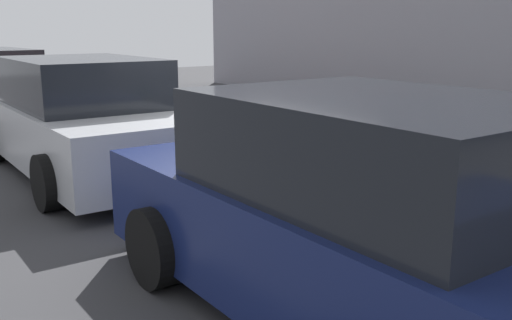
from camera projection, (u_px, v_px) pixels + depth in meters
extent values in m
plane|color=#333335|center=(250.00, 181.00, 7.61)|extent=(40.00, 40.00, 0.00)
cube|color=#ADA89E|center=(378.00, 152.00, 9.06)|extent=(18.00, 5.00, 0.14)
cylinder|color=gray|center=(507.00, 164.00, 5.27)|extent=(0.02, 0.02, 0.23)
cylinder|color=black|center=(501.00, 226.00, 5.41)|extent=(0.04, 0.02, 0.04)
cube|color=#9EA0A8|center=(470.00, 186.00, 5.58)|extent=(0.49, 0.23, 0.68)
cube|color=black|center=(470.00, 186.00, 5.58)|extent=(0.49, 0.05, 0.70)
cylinder|color=gray|center=(494.00, 145.00, 5.32)|extent=(0.02, 0.02, 0.20)
cylinder|color=gray|center=(454.00, 138.00, 5.64)|extent=(0.02, 0.02, 0.20)
cylinder|color=black|center=(475.00, 131.00, 5.45)|extent=(0.42, 0.03, 0.02)
cylinder|color=black|center=(487.00, 224.00, 5.48)|extent=(0.04, 0.02, 0.04)
cylinder|color=black|center=(448.00, 212.00, 5.81)|extent=(0.04, 0.02, 0.04)
cube|color=black|center=(427.00, 174.00, 6.03)|extent=(0.48, 0.24, 0.70)
cube|color=black|center=(427.00, 174.00, 6.03)|extent=(0.48, 0.07, 0.71)
cylinder|color=gray|center=(448.00, 130.00, 5.78)|extent=(0.02, 0.02, 0.28)
cylinder|color=gray|center=(413.00, 125.00, 6.07)|extent=(0.02, 0.02, 0.28)
cylinder|color=black|center=(431.00, 114.00, 5.89)|extent=(0.41, 0.06, 0.02)
cylinder|color=black|center=(443.00, 208.00, 5.95)|extent=(0.05, 0.02, 0.04)
cylinder|color=black|center=(408.00, 199.00, 6.26)|extent=(0.05, 0.02, 0.04)
cube|color=red|center=(392.00, 171.00, 6.46)|extent=(0.40, 0.23, 0.55)
cube|color=black|center=(392.00, 171.00, 6.46)|extent=(0.41, 0.05, 0.56)
cylinder|color=gray|center=(406.00, 135.00, 6.23)|extent=(0.02, 0.02, 0.31)
cylinder|color=gray|center=(382.00, 131.00, 6.50)|extent=(0.02, 0.02, 0.31)
cylinder|color=black|center=(395.00, 119.00, 6.33)|extent=(0.34, 0.03, 0.02)
cylinder|color=black|center=(403.00, 196.00, 6.38)|extent=(0.04, 0.02, 0.04)
cylinder|color=black|center=(379.00, 189.00, 6.66)|extent=(0.04, 0.02, 0.04)
cube|color=navy|center=(358.00, 163.00, 6.84)|extent=(0.47, 0.26, 0.55)
cube|color=black|center=(358.00, 163.00, 6.84)|extent=(0.46, 0.08, 0.56)
cylinder|color=gray|center=(371.00, 135.00, 6.59)|extent=(0.02, 0.02, 0.18)
cylinder|color=gray|center=(348.00, 130.00, 6.92)|extent=(0.02, 0.02, 0.18)
cylinder|color=black|center=(360.00, 125.00, 6.73)|extent=(0.39, 0.06, 0.02)
cylinder|color=black|center=(369.00, 187.00, 6.73)|extent=(0.05, 0.02, 0.04)
cylinder|color=black|center=(346.00, 180.00, 7.06)|extent=(0.05, 0.02, 0.04)
cube|color=maroon|center=(323.00, 153.00, 7.14)|extent=(0.41, 0.27, 0.65)
cube|color=black|center=(323.00, 153.00, 7.14)|extent=(0.41, 0.07, 0.67)
cylinder|color=gray|center=(334.00, 127.00, 6.94)|extent=(0.02, 0.02, 0.04)
cylinder|color=gray|center=(314.00, 124.00, 7.19)|extent=(0.02, 0.02, 0.04)
cylinder|color=black|center=(324.00, 124.00, 7.06)|extent=(0.34, 0.05, 0.02)
cylinder|color=black|center=(333.00, 179.00, 7.09)|extent=(0.05, 0.02, 0.04)
cylinder|color=black|center=(312.00, 174.00, 7.34)|extent=(0.05, 0.02, 0.04)
cube|color=#0F606B|center=(298.00, 142.00, 7.47)|extent=(0.39, 0.27, 0.78)
cube|color=black|center=(298.00, 142.00, 7.47)|extent=(0.38, 0.06, 0.79)
cylinder|color=gray|center=(306.00, 112.00, 7.25)|extent=(0.02, 0.02, 0.04)
cylinder|color=gray|center=(291.00, 110.00, 7.51)|extent=(0.02, 0.02, 0.04)
cylinder|color=black|center=(298.00, 109.00, 7.37)|extent=(0.32, 0.04, 0.02)
cylinder|color=black|center=(305.00, 172.00, 7.42)|extent=(0.04, 0.02, 0.04)
cylinder|color=black|center=(290.00, 167.00, 7.68)|extent=(0.04, 0.02, 0.04)
cube|color=#59601E|center=(278.00, 140.00, 7.91)|extent=(0.48, 0.25, 0.68)
cube|color=black|center=(278.00, 140.00, 7.91)|extent=(0.49, 0.05, 0.69)
cylinder|color=gray|center=(289.00, 109.00, 7.64)|extent=(0.02, 0.02, 0.22)
cylinder|color=gray|center=(269.00, 105.00, 7.97)|extent=(0.02, 0.02, 0.22)
cylinder|color=black|center=(279.00, 99.00, 7.78)|extent=(0.42, 0.03, 0.02)
cylinder|color=black|center=(288.00, 165.00, 7.81)|extent=(0.04, 0.02, 0.04)
cylinder|color=black|center=(269.00, 159.00, 8.15)|extent=(0.04, 0.02, 0.04)
cube|color=#9EA0A8|center=(254.00, 132.00, 8.31)|extent=(0.46, 0.27, 0.75)
cube|color=black|center=(254.00, 132.00, 8.31)|extent=(0.46, 0.07, 0.76)
cylinder|color=gray|center=(262.00, 98.00, 8.03)|extent=(0.02, 0.02, 0.26)
cylinder|color=gray|center=(247.00, 95.00, 8.35)|extent=(0.02, 0.02, 0.26)
cylinder|color=black|center=(254.00, 87.00, 8.16)|extent=(0.39, 0.04, 0.02)
cylinder|color=black|center=(262.00, 158.00, 8.22)|extent=(0.04, 0.02, 0.04)
cylinder|color=black|center=(247.00, 153.00, 8.55)|extent=(0.04, 0.02, 0.04)
cube|color=black|center=(234.00, 135.00, 8.74)|extent=(0.46, 0.23, 0.51)
cube|color=black|center=(234.00, 135.00, 8.74)|extent=(0.47, 0.05, 0.52)
cylinder|color=gray|center=(241.00, 109.00, 8.49)|extent=(0.02, 0.02, 0.32)
cylinder|color=gray|center=(226.00, 106.00, 8.80)|extent=(0.02, 0.02, 0.32)
cylinder|color=black|center=(233.00, 97.00, 8.61)|extent=(0.40, 0.03, 0.02)
cylinder|color=black|center=(242.00, 152.00, 8.64)|extent=(0.04, 0.02, 0.04)
cylinder|color=black|center=(226.00, 148.00, 8.95)|extent=(0.04, 0.02, 0.04)
cube|color=red|center=(212.00, 126.00, 9.12)|extent=(0.50, 0.19, 0.63)
cube|color=black|center=(212.00, 126.00, 9.12)|extent=(0.51, 0.04, 0.65)
cylinder|color=gray|center=(219.00, 98.00, 8.84)|extent=(0.02, 0.02, 0.29)
cylinder|color=gray|center=(204.00, 96.00, 9.19)|extent=(0.02, 0.02, 0.29)
cylinder|color=black|center=(211.00, 88.00, 8.98)|extent=(0.44, 0.03, 0.02)
cylinder|color=black|center=(220.00, 147.00, 9.01)|extent=(0.04, 0.02, 0.04)
cylinder|color=black|center=(205.00, 142.00, 9.36)|extent=(0.04, 0.02, 0.04)
cylinder|color=red|center=(185.00, 120.00, 9.91)|extent=(0.20, 0.20, 0.57)
sphere|color=red|center=(184.00, 101.00, 9.83)|extent=(0.21, 0.21, 0.21)
cylinder|color=red|center=(180.00, 118.00, 10.02)|extent=(0.09, 0.10, 0.09)
cylinder|color=red|center=(189.00, 120.00, 9.79)|extent=(0.09, 0.10, 0.09)
cylinder|color=brown|center=(155.00, 109.00, 10.41)|extent=(0.13, 0.13, 0.79)
cube|color=#141E4C|center=(377.00, 246.00, 3.85)|extent=(4.57, 2.01, 0.76)
cube|color=black|center=(382.00, 144.00, 3.69)|extent=(2.40, 1.81, 0.63)
cylinder|color=black|center=(155.00, 247.00, 4.47)|extent=(0.65, 0.24, 0.64)
cylinder|color=black|center=(336.00, 204.00, 5.56)|extent=(0.65, 0.24, 0.64)
cube|color=#B2B5BA|center=(85.00, 133.00, 7.96)|extent=(4.75, 1.99, 0.77)
cube|color=black|center=(81.00, 82.00, 7.80)|extent=(2.50, 1.76, 0.63)
cylinder|color=black|center=(111.00, 129.00, 9.69)|extent=(0.65, 0.24, 0.64)
cylinder|color=black|center=(48.00, 182.00, 6.34)|extent=(0.65, 0.24, 0.64)
cylinder|color=black|center=(195.00, 161.00, 7.37)|extent=(0.65, 0.24, 0.64)
cylinder|color=black|center=(10.00, 98.00, 13.88)|extent=(0.65, 0.26, 0.64)
cylinder|color=black|center=(57.00, 111.00, 11.72)|extent=(0.65, 0.26, 0.64)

